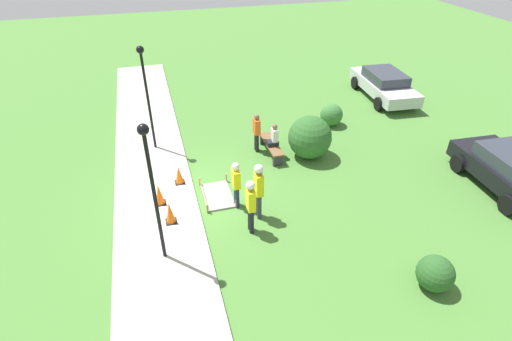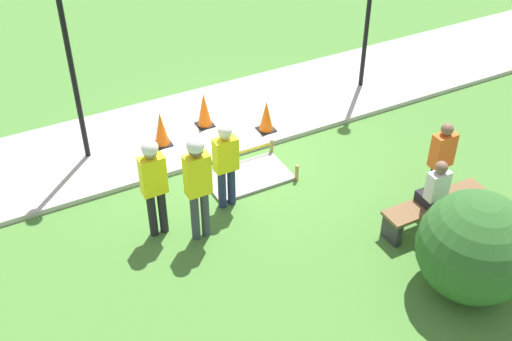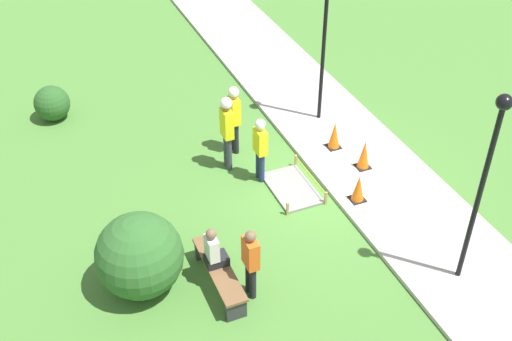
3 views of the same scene
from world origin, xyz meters
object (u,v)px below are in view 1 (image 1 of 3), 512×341
bystander_in_orange_shirt (257,131)px  parked_car_silver (384,84)px  traffic_cone_far_patch (159,194)px  person_seated_on_bench (274,137)px  lamppost_far (146,85)px  traffic_cone_sidewalk_edge (170,213)px  worker_assistant (251,202)px  park_bench (271,146)px  traffic_cone_near_patch (179,175)px  worker_supervisor (236,181)px  parked_car_black (510,169)px  lamppost_near (151,177)px  worker_trainee (259,186)px

bystander_in_orange_shirt → parked_car_silver: bystander_in_orange_shirt is taller
traffic_cone_far_patch → bystander_in_orange_shirt: (-2.62, 4.03, 0.43)m
traffic_cone_far_patch → bystander_in_orange_shirt: size_ratio=0.47×
person_seated_on_bench → lamppost_far: size_ratio=0.22×
traffic_cone_sidewalk_edge → bystander_in_orange_shirt: size_ratio=0.45×
worker_assistant → bystander_in_orange_shirt: bearing=162.2°
traffic_cone_sidewalk_edge → park_bench: size_ratio=0.37×
worker_assistant → traffic_cone_near_patch: bearing=-149.1°
worker_supervisor → traffic_cone_near_patch: bearing=-135.4°
park_bench → lamppost_far: bearing=-110.6°
worker_supervisor → parked_car_black: (1.52, 9.32, -0.24)m
lamppost_near → parked_car_black: bearing=91.2°
traffic_cone_sidewalk_edge → worker_trainee: bearing=82.2°
traffic_cone_sidewalk_edge → worker_assistant: (0.96, 2.31, 0.65)m
person_seated_on_bench → bystander_in_orange_shirt: 0.78m
worker_assistant → parked_car_black: (0.20, 9.19, -0.36)m
traffic_cone_sidewalk_edge → bystander_in_orange_shirt: bystander_in_orange_shirt is taller
worker_trainee → parked_car_black: size_ratio=0.47×
person_seated_on_bench → worker_supervisor: size_ratio=0.53×
lamppost_far → traffic_cone_sidewalk_edge: bearing=1.8°
parked_car_black → parked_car_silver: bearing=-177.2°
person_seated_on_bench → worker_supervisor: (2.72, -2.14, 0.14)m
traffic_cone_near_patch → park_bench: (-1.15, 3.76, -0.07)m
worker_supervisor → parked_car_silver: bearing=125.8°
traffic_cone_sidewalk_edge → person_seated_on_bench: person_seated_on_bench is taller
person_seated_on_bench → lamppost_far: lamppost_far is taller
lamppost_near → parked_car_silver: bearing=125.7°
park_bench → parked_car_silver: (-3.91, 7.28, 0.37)m
traffic_cone_sidewalk_edge → parked_car_black: bearing=84.3°
traffic_cone_sidewalk_edge → lamppost_near: bearing=-12.6°
traffic_cone_sidewalk_edge → parked_car_black: (1.16, 11.50, 0.29)m
park_bench → parked_car_black: parked_car_black is taller
worker_assistant → parked_car_silver: bearing=131.2°
traffic_cone_sidewalk_edge → lamppost_far: size_ratio=0.18×
worker_supervisor → lamppost_far: lamppost_far is taller
park_bench → lamppost_far: 5.31m
traffic_cone_near_patch → worker_supervisor: size_ratio=0.40×
parked_car_silver → worker_supervisor: bearing=-49.7°
lamppost_near → person_seated_on_bench: bearing=134.1°
park_bench → bystander_in_orange_shirt: size_ratio=1.21×
worker_assistant → lamppost_near: lamppost_near is taller
worker_supervisor → parked_car_black: bearing=80.7°
park_bench → worker_assistant: (4.17, -1.96, 0.75)m
traffic_cone_far_patch → park_bench: traffic_cone_far_patch is taller
person_seated_on_bench → lamppost_near: size_ratio=0.22×
traffic_cone_sidewalk_edge → traffic_cone_far_patch: bearing=-166.5°
traffic_cone_sidewalk_edge → parked_car_silver: 13.57m
person_seated_on_bench → worker_trainee: bearing=-24.9°
lamppost_near → parked_car_silver: (-8.54, 11.86, -2.05)m
person_seated_on_bench → bystander_in_orange_shirt: size_ratio=0.55×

